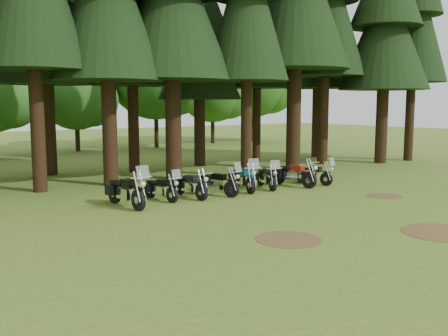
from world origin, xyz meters
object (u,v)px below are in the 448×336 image
(motorcycle_5, at_px, (267,178))
(motorcycle_2, at_px, (190,186))
(motorcycle_7, at_px, (313,175))
(motorcycle_3, at_px, (216,184))
(motorcycle_0, at_px, (126,192))
(motorcycle_1, at_px, (161,189))
(motorcycle_6, at_px, (293,175))
(motorcycle_4, at_px, (243,179))

(motorcycle_5, bearing_deg, motorcycle_2, -160.95)
(motorcycle_5, relative_size, motorcycle_7, 1.03)
(motorcycle_3, bearing_deg, motorcycle_2, 148.03)
(motorcycle_5, distance_m, motorcycle_7, 2.49)
(motorcycle_0, relative_size, motorcycle_7, 1.24)
(motorcycle_1, distance_m, motorcycle_7, 7.52)
(motorcycle_3, bearing_deg, motorcycle_7, -23.52)
(motorcycle_3, xyz_separation_m, motorcycle_5, (2.78, 0.13, -0.02))
(motorcycle_5, xyz_separation_m, motorcycle_7, (2.46, -0.36, -0.02))
(motorcycle_5, xyz_separation_m, motorcycle_6, (1.31, -0.27, 0.05))
(motorcycle_6, bearing_deg, motorcycle_0, 167.83)
(motorcycle_1, height_order, motorcycle_6, motorcycle_1)
(motorcycle_3, relative_size, motorcycle_5, 1.04)
(motorcycle_0, distance_m, motorcycle_2, 2.77)
(motorcycle_4, xyz_separation_m, motorcycle_5, (1.20, -0.12, -0.05))
(motorcycle_4, bearing_deg, motorcycle_1, -166.39)
(motorcycle_0, relative_size, motorcycle_5, 1.21)
(motorcycle_0, height_order, motorcycle_2, motorcycle_0)
(motorcycle_0, height_order, motorcycle_3, motorcycle_0)
(motorcycle_3, height_order, motorcycle_6, motorcycle_3)
(motorcycle_5, bearing_deg, motorcycle_3, -157.12)
(motorcycle_1, relative_size, motorcycle_2, 0.92)
(motorcycle_4, relative_size, motorcycle_5, 1.12)
(motorcycle_6, bearing_deg, motorcycle_5, 157.38)
(motorcycle_3, bearing_deg, motorcycle_4, -12.24)
(motorcycle_4, bearing_deg, motorcycle_5, 10.07)
(motorcycle_1, relative_size, motorcycle_4, 0.87)
(motorcycle_1, height_order, motorcycle_4, motorcycle_4)
(motorcycle_1, distance_m, motorcycle_3, 2.28)
(motorcycle_2, height_order, motorcycle_4, motorcycle_4)
(motorcycle_1, distance_m, motorcycle_4, 3.84)
(motorcycle_1, distance_m, motorcycle_5, 5.04)
(motorcycle_0, distance_m, motorcycle_7, 9.08)
(motorcycle_6, height_order, motorcycle_7, motorcycle_7)
(motorcycle_3, xyz_separation_m, motorcycle_6, (4.09, -0.14, 0.02))
(motorcycle_4, height_order, motorcycle_7, motorcycle_4)
(motorcycle_2, bearing_deg, motorcycle_7, -6.84)
(motorcycle_0, bearing_deg, motorcycle_5, -3.08)
(motorcycle_0, distance_m, motorcycle_5, 6.62)
(motorcycle_1, bearing_deg, motorcycle_6, -12.67)
(motorcycle_1, height_order, motorcycle_3, motorcycle_3)
(motorcycle_0, distance_m, motorcycle_4, 5.43)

